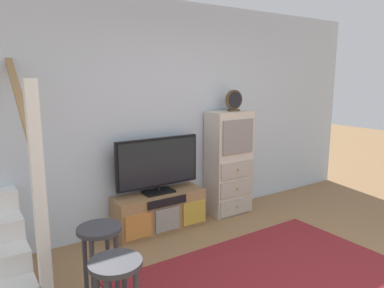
{
  "coord_description": "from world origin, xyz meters",
  "views": [
    {
      "loc": [
        -2.22,
        -1.38,
        1.81
      ],
      "look_at": [
        -0.03,
        1.9,
        1.07
      ],
      "focal_mm": 33.47,
      "sensor_mm": 36.0,
      "label": 1
    }
  ],
  "objects_px": {
    "desk_clock": "(234,101)",
    "media_console": "(160,212)",
    "bar_stool_far": "(100,248)",
    "side_cabinet": "(229,163)",
    "bar_stool_near": "(116,286)",
    "television": "(158,164)"
  },
  "relations": [
    {
      "from": "desk_clock",
      "to": "media_console",
      "type": "bearing_deg",
      "value": 179.75
    },
    {
      "from": "media_console",
      "to": "bar_stool_far",
      "type": "distance_m",
      "value": 1.54
    },
    {
      "from": "side_cabinet",
      "to": "bar_stool_far",
      "type": "distance_m",
      "value": 2.4
    },
    {
      "from": "side_cabinet",
      "to": "bar_stool_near",
      "type": "relative_size",
      "value": 2.02
    },
    {
      "from": "bar_stool_far",
      "to": "desk_clock",
      "type": "bearing_deg",
      "value": 25.46
    },
    {
      "from": "media_console",
      "to": "side_cabinet",
      "type": "bearing_deg",
      "value": 0.55
    },
    {
      "from": "media_console",
      "to": "bar_stool_near",
      "type": "distance_m",
      "value": 2.0
    },
    {
      "from": "media_console",
      "to": "television",
      "type": "distance_m",
      "value": 0.58
    },
    {
      "from": "television",
      "to": "desk_clock",
      "type": "height_order",
      "value": "desk_clock"
    },
    {
      "from": "media_console",
      "to": "television",
      "type": "relative_size",
      "value": 1.06
    },
    {
      "from": "television",
      "to": "bar_stool_far",
      "type": "bearing_deg",
      "value": -135.36
    },
    {
      "from": "side_cabinet",
      "to": "bar_stool_near",
      "type": "bearing_deg",
      "value": -144.34
    },
    {
      "from": "media_console",
      "to": "side_cabinet",
      "type": "height_order",
      "value": "side_cabinet"
    },
    {
      "from": "media_console",
      "to": "bar_stool_far",
      "type": "height_order",
      "value": "bar_stool_far"
    },
    {
      "from": "television",
      "to": "bar_stool_far",
      "type": "relative_size",
      "value": 1.52
    },
    {
      "from": "bar_stool_far",
      "to": "side_cabinet",
      "type": "bearing_deg",
      "value": 26.31
    },
    {
      "from": "desk_clock",
      "to": "television",
      "type": "bearing_deg",
      "value": 178.52
    },
    {
      "from": "side_cabinet",
      "to": "television",
      "type": "bearing_deg",
      "value": 179.26
    },
    {
      "from": "television",
      "to": "side_cabinet",
      "type": "relative_size",
      "value": 0.76
    },
    {
      "from": "side_cabinet",
      "to": "desk_clock",
      "type": "relative_size",
      "value": 4.99
    },
    {
      "from": "bar_stool_near",
      "to": "television",
      "type": "bearing_deg",
      "value": 54.0
    },
    {
      "from": "television",
      "to": "desk_clock",
      "type": "bearing_deg",
      "value": -1.48
    }
  ]
}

